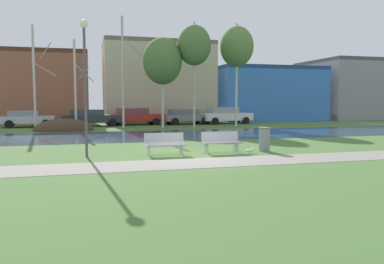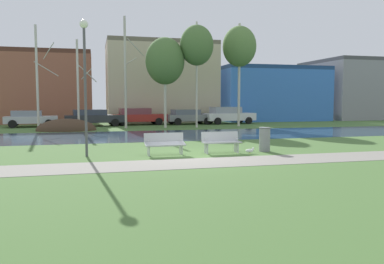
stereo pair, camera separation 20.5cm
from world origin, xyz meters
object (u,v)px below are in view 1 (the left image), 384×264
(seagull, at_px, (250,150))
(parked_sedan_second_dark, at_px, (90,117))
(streetlamp, at_px, (85,65))
(bench_right, at_px, (221,142))
(parked_wagon_fourth_grey, at_px, (186,116))
(trash_bin, at_px, (264,139))
(parked_hatch_third_red, at_px, (135,116))
(parked_suv_fifth_white, at_px, (225,115))
(parked_van_nearest_silver, at_px, (27,118))
(bench_left, at_px, (165,143))

(seagull, bearing_deg, parked_sedan_second_dark, 108.43)
(streetlamp, xyz_separation_m, parked_sedan_second_dark, (0.20, 17.85, -2.73))
(bench_right, xyz_separation_m, parked_wagon_fourth_grey, (3.17, 18.67, 0.25))
(parked_sedan_second_dark, xyz_separation_m, parked_wagon_fourth_grey, (8.34, 0.50, -0.03))
(trash_bin, relative_size, parked_hatch_third_red, 0.21)
(parked_hatch_third_red, bearing_deg, trash_bin, -80.15)
(parked_hatch_third_red, bearing_deg, parked_suv_fifth_white, -3.41)
(seagull, xyz_separation_m, parked_suv_fifth_white, (5.85, 18.95, 0.69))
(parked_sedan_second_dark, height_order, parked_hatch_third_red, parked_hatch_third_red)
(bench_right, bearing_deg, parked_suv_fifth_white, 69.44)
(trash_bin, xyz_separation_m, parked_suv_fifth_white, (4.97, 18.43, 0.29))
(trash_bin, height_order, parked_suv_fifth_white, parked_suv_fifth_white)
(trash_bin, relative_size, parked_suv_fifth_white, 0.21)
(bench_right, bearing_deg, seagull, -26.27)
(trash_bin, bearing_deg, parked_sedan_second_dark, 111.36)
(bench_right, xyz_separation_m, streetlamp, (-5.37, 0.33, 3.02))
(parked_sedan_second_dark, bearing_deg, trash_bin, -68.64)
(parked_sedan_second_dark, bearing_deg, parked_wagon_fourth_grey, 3.42)
(seagull, distance_m, parked_wagon_fourth_grey, 19.32)
(parked_van_nearest_silver, height_order, parked_suv_fifth_white, parked_suv_fifth_white)
(seagull, relative_size, parked_sedan_second_dark, 0.08)
(streetlamp, relative_size, parked_sedan_second_dark, 1.05)
(trash_bin, height_order, streetlamp, streetlamp)
(bench_left, height_order, trash_bin, trash_bin)
(streetlamp, bearing_deg, seagull, -7.56)
(seagull, distance_m, parked_sedan_second_dark, 19.72)
(parked_wagon_fourth_grey, bearing_deg, trash_bin, -93.76)
(bench_left, relative_size, bench_right, 1.00)
(parked_sedan_second_dark, bearing_deg, bench_left, -81.23)
(bench_left, bearing_deg, parked_sedan_second_dark, 98.77)
(trash_bin, bearing_deg, parked_hatch_third_red, 99.85)
(bench_right, xyz_separation_m, trash_bin, (1.94, -0.01, 0.06))
(streetlamp, height_order, parked_hatch_third_red, streetlamp)
(seagull, xyz_separation_m, parked_van_nearest_silver, (-11.20, 18.90, 0.59))
(parked_sedan_second_dark, xyz_separation_m, parked_hatch_third_red, (3.83, 0.74, 0.03))
(bench_right, distance_m, parked_van_nearest_silver, 20.99)
(parked_hatch_third_red, bearing_deg, parked_wagon_fourth_grey, -3.04)
(bench_right, relative_size, parked_hatch_third_red, 0.33)
(bench_left, distance_m, seagull, 3.49)
(bench_right, distance_m, streetlamp, 6.17)
(bench_right, height_order, parked_sedan_second_dark, parked_sedan_second_dark)
(seagull, relative_size, parked_wagon_fourth_grey, 0.09)
(parked_sedan_second_dark, relative_size, parked_hatch_third_red, 1.02)
(bench_right, height_order, parked_hatch_third_red, parked_hatch_third_red)
(trash_bin, xyz_separation_m, seagull, (-0.88, -0.51, -0.40))
(bench_left, height_order, parked_van_nearest_silver, parked_van_nearest_silver)
(parked_wagon_fourth_grey, distance_m, parked_suv_fifth_white, 3.75)
(parked_van_nearest_silver, bearing_deg, trash_bin, -56.70)
(bench_left, relative_size, streetlamp, 0.31)
(bench_left, relative_size, parked_suv_fifth_white, 0.33)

